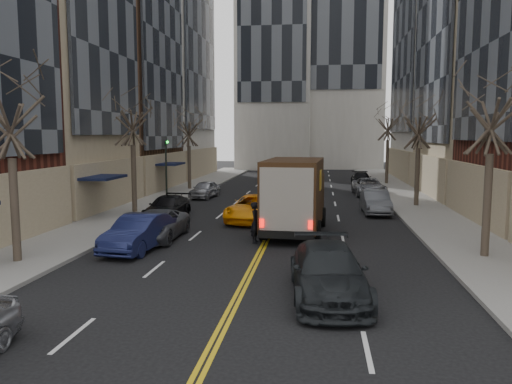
{
  "coord_description": "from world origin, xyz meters",
  "views": [
    {
      "loc": [
        2.37,
        -8.97,
        4.86
      ],
      "look_at": [
        -0.52,
        13.66,
        2.2
      ],
      "focal_mm": 35.0,
      "sensor_mm": 36.0,
      "label": 1
    }
  ],
  "objects_px": {
    "taxi": "(254,208)",
    "pedestrian": "(256,222)",
    "ups_truck": "(295,196)",
    "observer_sedan": "(328,272)"
  },
  "relations": [
    {
      "from": "taxi",
      "to": "pedestrian",
      "type": "height_order",
      "value": "pedestrian"
    },
    {
      "from": "observer_sedan",
      "to": "pedestrian",
      "type": "relative_size",
      "value": 2.97
    },
    {
      "from": "observer_sedan",
      "to": "taxi",
      "type": "relative_size",
      "value": 1.05
    },
    {
      "from": "taxi",
      "to": "pedestrian",
      "type": "bearing_deg",
      "value": -74.05
    },
    {
      "from": "ups_truck",
      "to": "pedestrian",
      "type": "height_order",
      "value": "ups_truck"
    },
    {
      "from": "ups_truck",
      "to": "pedestrian",
      "type": "relative_size",
      "value": 3.7
    },
    {
      "from": "taxi",
      "to": "pedestrian",
      "type": "distance_m",
      "value": 5.65
    },
    {
      "from": "observer_sedan",
      "to": "pedestrian",
      "type": "bearing_deg",
      "value": 108.14
    },
    {
      "from": "observer_sedan",
      "to": "pedestrian",
      "type": "distance_m",
      "value": 7.85
    },
    {
      "from": "pedestrian",
      "to": "taxi",
      "type": "bearing_deg",
      "value": 15.58
    }
  ]
}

